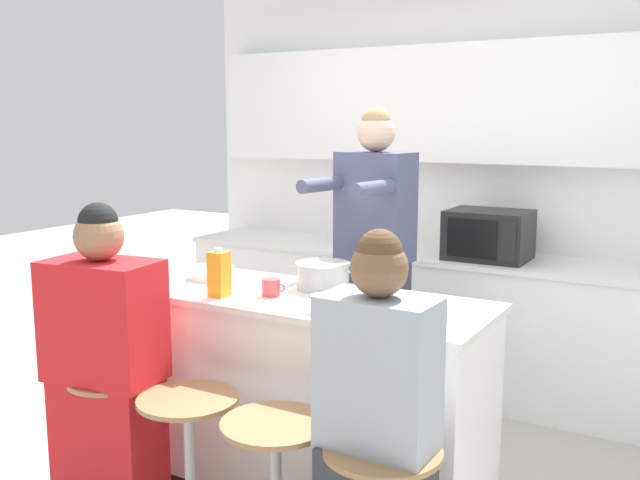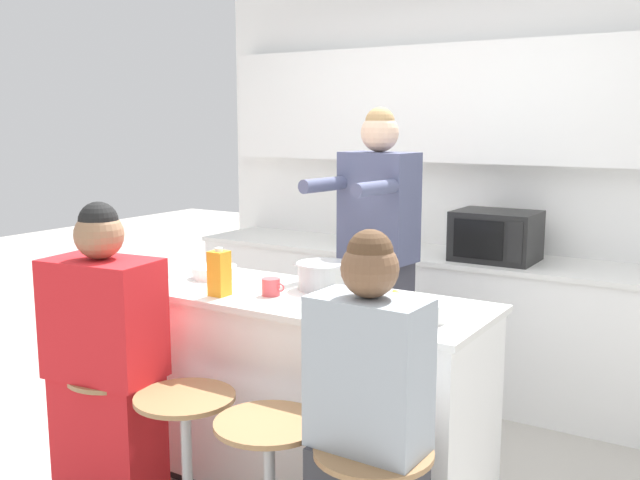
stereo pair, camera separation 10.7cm
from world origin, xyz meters
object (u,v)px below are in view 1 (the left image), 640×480
bar_stool_leftmost (117,433)px  person_seated_near (377,445)px  person_cooking (374,277)px  coffee_cup_far (271,287)px  person_wrapped_blanket (106,373)px  kitchen_island (313,394)px  banana_bunch (391,296)px  cooking_pot (323,276)px  juice_carton (219,274)px  coffee_cup_near (319,304)px  bar_stool_center_left (190,458)px  fruit_bowl (212,273)px  microwave (488,235)px  potted_plant (350,224)px

bar_stool_leftmost → person_seated_near: person_seated_near is taller
person_cooking → coffee_cup_far: size_ratio=15.29×
person_cooking → person_wrapped_blanket: size_ratio=1.29×
kitchen_island → banana_bunch: bearing=15.6°
cooking_pot → juice_carton: bearing=-132.4°
coffee_cup_far → juice_carton: bearing=-147.5°
coffee_cup_far → coffee_cup_near: bearing=-23.0°
bar_stool_center_left → coffee_cup_far: 0.81m
bar_stool_leftmost → person_seated_near: 1.30m
coffee_cup_far → banana_bunch: bearing=18.5°
person_seated_near → fruit_bowl: 1.48m
fruit_bowl → person_cooking: bearing=43.7°
person_wrapped_blanket → microwave: size_ratio=2.87×
microwave → coffee_cup_far: bearing=-107.8°
person_seated_near → potted_plant: 2.54m
bar_stool_leftmost → coffee_cup_near: coffee_cup_near is taller
banana_bunch → juice_carton: size_ratio=0.83×
bar_stool_center_left → banana_bunch: banana_bunch is taller
microwave → bar_stool_leftmost: bearing=-115.2°
cooking_pot → potted_plant: potted_plant is taller
person_seated_near → banana_bunch: bearing=112.8°
bar_stool_center_left → person_wrapped_blanket: size_ratio=0.45×
kitchen_island → bar_stool_center_left: size_ratio=2.60×
potted_plant → fruit_bowl: bearing=-90.5°
juice_carton → cooking_pot: bearing=47.6°
microwave → banana_bunch: bearing=-90.0°
bar_stool_leftmost → person_wrapped_blanket: person_wrapped_blanket is taller
kitchen_island → bar_stool_leftmost: 0.88m
person_wrapped_blanket → fruit_bowl: (0.02, 0.70, 0.31)m
banana_bunch → coffee_cup_far: bearing=-161.5°
person_wrapped_blanket → juice_carton: size_ratio=6.28×
person_wrapped_blanket → microwave: (1.00, 2.14, 0.38)m
coffee_cup_near → potted_plant: bearing=113.9°
juice_carton → person_wrapped_blanket: bearing=-124.2°
person_wrapped_blanket → person_seated_near: person_wrapped_blanket is taller
bar_stool_center_left → coffee_cup_near: (0.38, 0.39, 0.61)m
person_cooking → person_wrapped_blanket: person_cooking is taller
fruit_bowl → microwave: microwave is taller
person_cooking → fruit_bowl: size_ratio=7.85×
bar_stool_leftmost → person_wrapped_blanket: bearing=-99.3°
person_cooking → cooking_pot: size_ratio=5.15×
coffee_cup_near → microwave: (0.18, 1.74, 0.06)m
person_cooking → microwave: (0.36, 0.85, 0.14)m
person_cooking → coffee_cup_near: 0.91m
bar_stool_center_left → microwave: (0.56, 2.13, 0.67)m
cooking_pot → bar_stool_leftmost: bearing=-129.4°
bar_stool_center_left → banana_bunch: bearing=51.7°
bar_stool_center_left → person_wrapped_blanket: 0.53m
person_cooking → fruit_bowl: person_cooking is taller
juice_carton → bar_stool_leftmost: bearing=-126.4°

